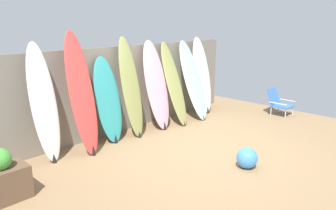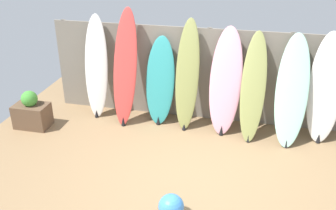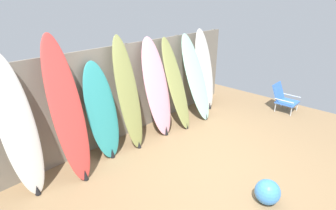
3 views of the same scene
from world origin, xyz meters
The scene contains 13 objects.
ground centered at (0.00, 0.00, 0.00)m, with size 7.68×7.68×0.00m, color #8E704C.
fence_back centered at (0.00, 2.01, 0.90)m, with size 6.08×0.11×1.80m.
surfboard_white_0 centered at (-2.12, 1.70, 0.99)m, with size 0.48×0.46×2.00m.
surfboard_red_1 centered at (-1.49, 1.57, 1.07)m, with size 0.49×0.66×2.16m.
surfboard_teal_2 centered at (-0.85, 1.69, 0.82)m, with size 0.55×0.46×1.66m.
surfboard_olive_3 centered at (-0.32, 1.63, 1.00)m, with size 0.44×0.56×2.02m.
surfboard_pink_4 centered at (0.37, 1.61, 0.95)m, with size 0.59×0.61×1.91m.
surfboard_olive_5 centered at (0.86, 1.54, 0.91)m, with size 0.44×0.74×1.85m.
surfboard_seafoam_6 centered at (1.51, 1.52, 0.92)m, with size 0.57×0.81×1.85m.
surfboard_white_7 centered at (2.07, 1.68, 0.94)m, with size 0.58×0.50×1.91m.
beach_chair centered at (3.21, 0.14, 0.32)m, with size 0.50×0.56×0.65m.
planter_box centered at (-3.15, 0.91, 0.29)m, with size 0.63×0.41×0.73m.
beach_ball centered at (-0.07, -0.91, 0.17)m, with size 0.34×0.34×0.34m, color #3F8CE5.
Camera 1 is at (-4.47, -3.34, 2.32)m, focal length 35.00 mm.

